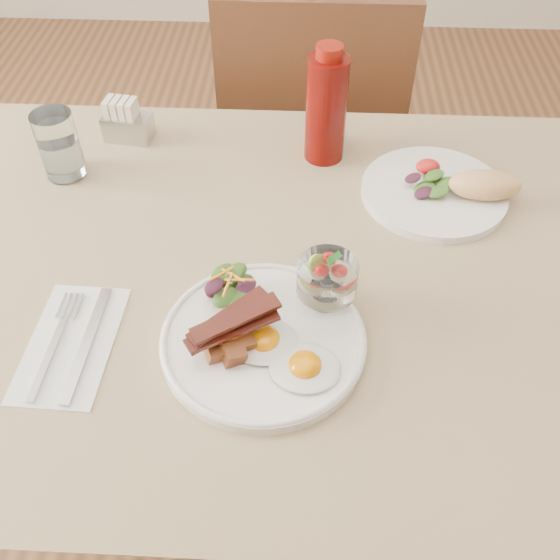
{
  "coord_description": "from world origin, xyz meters",
  "views": [
    {
      "loc": [
        -0.01,
        -0.67,
        1.43
      ],
      "look_at": [
        -0.04,
        -0.09,
        0.82
      ],
      "focal_mm": 40.0,
      "sensor_mm": 36.0,
      "label": 1
    }
  ],
  "objects_px": {
    "water_glass": "(60,149)",
    "hot_sauce_bottle": "(327,115)",
    "chair_far": "(310,143)",
    "second_plate": "(446,189)",
    "sugar_caddy": "(126,123)",
    "fruit_cup": "(327,278)",
    "ketchup_bottle": "(326,108)",
    "main_plate": "(263,341)",
    "table": "(307,305)"
  },
  "relations": [
    {
      "from": "sugar_caddy",
      "to": "water_glass",
      "type": "distance_m",
      "value": 0.15
    },
    {
      "from": "main_plate",
      "to": "ketchup_bottle",
      "type": "bearing_deg",
      "value": 79.53
    },
    {
      "from": "chair_far",
      "to": "fruit_cup",
      "type": "bearing_deg",
      "value": -88.15
    },
    {
      "from": "second_plate",
      "to": "water_glass",
      "type": "distance_m",
      "value": 0.67
    },
    {
      "from": "table",
      "to": "chair_far",
      "type": "distance_m",
      "value": 0.68
    },
    {
      "from": "ketchup_bottle",
      "to": "chair_far",
      "type": "bearing_deg",
      "value": 93.34
    },
    {
      "from": "sugar_caddy",
      "to": "fruit_cup",
      "type": "bearing_deg",
      "value": -39.66
    },
    {
      "from": "water_glass",
      "to": "hot_sauce_bottle",
      "type": "bearing_deg",
      "value": 13.94
    },
    {
      "from": "fruit_cup",
      "to": "hot_sauce_bottle",
      "type": "bearing_deg",
      "value": 89.87
    },
    {
      "from": "chair_far",
      "to": "sugar_caddy",
      "type": "height_order",
      "value": "chair_far"
    },
    {
      "from": "water_glass",
      "to": "fruit_cup",
      "type": "bearing_deg",
      "value": -32.79
    },
    {
      "from": "sugar_caddy",
      "to": "water_glass",
      "type": "relative_size",
      "value": 0.79
    },
    {
      "from": "ketchup_bottle",
      "to": "hot_sauce_bottle",
      "type": "xyz_separation_m",
      "value": [
        0.0,
        0.04,
        -0.04
      ]
    },
    {
      "from": "hot_sauce_bottle",
      "to": "sugar_caddy",
      "type": "height_order",
      "value": "hot_sauce_bottle"
    },
    {
      "from": "fruit_cup",
      "to": "water_glass",
      "type": "height_order",
      "value": "water_glass"
    },
    {
      "from": "chair_far",
      "to": "second_plate",
      "type": "xyz_separation_m",
      "value": [
        0.23,
        -0.48,
        0.24
      ]
    },
    {
      "from": "main_plate",
      "to": "fruit_cup",
      "type": "xyz_separation_m",
      "value": [
        0.08,
        0.07,
        0.06
      ]
    },
    {
      "from": "ketchup_bottle",
      "to": "second_plate",
      "type": "bearing_deg",
      "value": -28.0
    },
    {
      "from": "table",
      "to": "second_plate",
      "type": "distance_m",
      "value": 0.31
    },
    {
      "from": "chair_far",
      "to": "sugar_caddy",
      "type": "distance_m",
      "value": 0.55
    },
    {
      "from": "table",
      "to": "ketchup_bottle",
      "type": "distance_m",
      "value": 0.35
    },
    {
      "from": "second_plate",
      "to": "sugar_caddy",
      "type": "bearing_deg",
      "value": 165.58
    },
    {
      "from": "ketchup_bottle",
      "to": "sugar_caddy",
      "type": "distance_m",
      "value": 0.38
    },
    {
      "from": "ketchup_bottle",
      "to": "water_glass",
      "type": "height_order",
      "value": "ketchup_bottle"
    },
    {
      "from": "table",
      "to": "hot_sauce_bottle",
      "type": "xyz_separation_m",
      "value": [
        0.03,
        0.33,
        0.15
      ]
    },
    {
      "from": "hot_sauce_bottle",
      "to": "sugar_caddy",
      "type": "bearing_deg",
      "value": 179.94
    },
    {
      "from": "fruit_cup",
      "to": "second_plate",
      "type": "xyz_separation_m",
      "value": [
        0.21,
        0.26,
        -0.05
      ]
    },
    {
      "from": "main_plate",
      "to": "second_plate",
      "type": "relative_size",
      "value": 1.04
    },
    {
      "from": "table",
      "to": "ketchup_bottle",
      "type": "height_order",
      "value": "ketchup_bottle"
    },
    {
      "from": "ketchup_bottle",
      "to": "sugar_caddy",
      "type": "bearing_deg",
      "value": 174.1
    },
    {
      "from": "main_plate",
      "to": "water_glass",
      "type": "bearing_deg",
      "value": 135.78
    },
    {
      "from": "fruit_cup",
      "to": "second_plate",
      "type": "bearing_deg",
      "value": 51.96
    },
    {
      "from": "main_plate",
      "to": "second_plate",
      "type": "distance_m",
      "value": 0.44
    },
    {
      "from": "main_plate",
      "to": "sugar_caddy",
      "type": "bearing_deg",
      "value": 121.02
    },
    {
      "from": "table",
      "to": "fruit_cup",
      "type": "height_order",
      "value": "fruit_cup"
    },
    {
      "from": "sugar_caddy",
      "to": "water_glass",
      "type": "bearing_deg",
      "value": -118.97
    },
    {
      "from": "main_plate",
      "to": "hot_sauce_bottle",
      "type": "xyz_separation_m",
      "value": [
        0.09,
        0.48,
        0.05
      ]
    },
    {
      "from": "chair_far",
      "to": "main_plate",
      "type": "distance_m",
      "value": 0.85
    },
    {
      "from": "table",
      "to": "second_plate",
      "type": "height_order",
      "value": "second_plate"
    },
    {
      "from": "table",
      "to": "fruit_cup",
      "type": "relative_size",
      "value": 15.58
    },
    {
      "from": "main_plate",
      "to": "hot_sauce_bottle",
      "type": "height_order",
      "value": "hot_sauce_bottle"
    },
    {
      "from": "table",
      "to": "sugar_caddy",
      "type": "distance_m",
      "value": 0.5
    },
    {
      "from": "ketchup_bottle",
      "to": "water_glass",
      "type": "distance_m",
      "value": 0.47
    },
    {
      "from": "ketchup_bottle",
      "to": "sugar_caddy",
      "type": "height_order",
      "value": "ketchup_bottle"
    },
    {
      "from": "sugar_caddy",
      "to": "water_glass",
      "type": "xyz_separation_m",
      "value": [
        -0.09,
        -0.12,
        0.02
      ]
    },
    {
      "from": "ketchup_bottle",
      "to": "water_glass",
      "type": "xyz_separation_m",
      "value": [
        -0.46,
        -0.08,
        -0.05
      ]
    },
    {
      "from": "chair_far",
      "to": "main_plate",
      "type": "bearing_deg",
      "value": -94.21
    },
    {
      "from": "main_plate",
      "to": "second_plate",
      "type": "bearing_deg",
      "value": 48.91
    },
    {
      "from": "second_plate",
      "to": "ketchup_bottle",
      "type": "bearing_deg",
      "value": 152.0
    },
    {
      "from": "chair_far",
      "to": "ketchup_bottle",
      "type": "distance_m",
      "value": 0.5
    }
  ]
}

